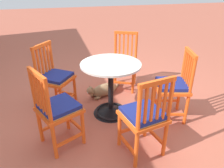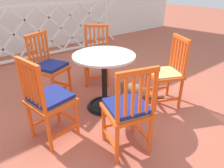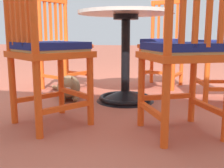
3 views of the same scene
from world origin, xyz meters
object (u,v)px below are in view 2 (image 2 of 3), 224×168
(tabby_cat, at_px, (132,89))
(orange_chair_near_fence, at_px, (49,101))
(orange_chair_at_corner, at_px, (49,68))
(orange_chair_by_planter, at_px, (128,110))
(orange_chair_facing_out, at_px, (97,56))
(cafe_table, at_px, (105,88))
(orange_chair_tucked_in, at_px, (167,74))

(tabby_cat, bearing_deg, orange_chair_near_fence, -174.00)
(orange_chair_at_corner, bearing_deg, orange_chair_by_planter, -84.20)
(orange_chair_by_planter, bearing_deg, orange_chair_facing_out, 65.84)
(orange_chair_near_fence, bearing_deg, cafe_table, 9.48)
(orange_chair_facing_out, relative_size, orange_chair_by_planter, 1.00)
(orange_chair_tucked_in, distance_m, tabby_cat, 0.58)
(orange_chair_facing_out, height_order, orange_chair_by_planter, same)
(orange_chair_tucked_in, distance_m, orange_chair_by_planter, 1.03)
(orange_chair_at_corner, relative_size, orange_chair_by_planter, 1.00)
(orange_chair_at_corner, height_order, tabby_cat, orange_chair_at_corner)
(tabby_cat, bearing_deg, cafe_table, -179.58)
(cafe_table, distance_m, tabby_cat, 0.53)
(orange_chair_facing_out, xyz_separation_m, orange_chair_near_fence, (-1.15, -0.82, 0.00))
(orange_chair_facing_out, xyz_separation_m, orange_chair_at_corner, (-0.79, 0.00, 0.00))
(orange_chair_near_fence, bearing_deg, tabby_cat, 6.00)
(orange_chair_facing_out, bearing_deg, orange_chair_by_planter, -114.16)
(orange_chair_near_fence, height_order, tabby_cat, orange_chair_near_fence)
(cafe_table, xyz_separation_m, orange_chair_by_planter, (-0.28, -0.74, 0.16))
(orange_chair_tucked_in, relative_size, tabby_cat, 1.42)
(cafe_table, distance_m, orange_chair_near_fence, 0.81)
(orange_chair_facing_out, height_order, tabby_cat, orange_chair_facing_out)
(orange_chair_facing_out, height_order, orange_chair_near_fence, same)
(orange_chair_by_planter, height_order, tabby_cat, orange_chair_by_planter)
(orange_chair_by_planter, relative_size, tabby_cat, 1.42)
(orange_chair_at_corner, relative_size, tabby_cat, 1.42)
(cafe_table, relative_size, orange_chair_by_planter, 0.83)
(orange_chair_facing_out, height_order, orange_chair_at_corner, same)
(orange_chair_by_planter, bearing_deg, orange_chair_at_corner, 95.80)
(orange_chair_facing_out, relative_size, orange_chair_at_corner, 1.00)
(cafe_table, bearing_deg, orange_chair_tucked_in, -30.64)
(orange_chair_near_fence, bearing_deg, orange_chair_facing_out, 35.64)
(orange_chair_at_corner, bearing_deg, orange_chair_near_fence, -113.50)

